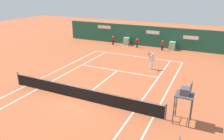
# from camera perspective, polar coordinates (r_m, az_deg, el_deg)

# --- Properties ---
(ground_plane) EXTENTS (80.00, 80.00, 0.01)m
(ground_plane) POSITION_cam_1_polar(r_m,az_deg,el_deg) (16.14, -7.13, -6.77)
(ground_plane) COLOR #B25633
(tennis_net) EXTENTS (12.10, 0.10, 1.07)m
(tennis_net) POSITION_cam_1_polar(r_m,az_deg,el_deg) (15.49, -8.35, -5.96)
(tennis_net) COLOR #4C4C51
(tennis_net) RESTS_ON ground_plane
(sponsor_back_wall) EXTENTS (25.00, 1.02, 2.76)m
(sponsor_back_wall) POSITION_cam_1_polar(r_m,az_deg,el_deg) (30.08, 9.79, 8.63)
(sponsor_back_wall) COLOR #1E5642
(sponsor_back_wall) RESTS_ON ground_plane
(umpire_chair) EXTENTS (1.00, 1.00, 2.59)m
(umpire_chair) POSITION_cam_1_polar(r_m,az_deg,el_deg) (12.95, 18.68, -6.17)
(umpire_chair) COLOR #47474C
(umpire_chair) RESTS_ON ground_plane
(player_on_baseline) EXTENTS (0.52, 0.75, 1.82)m
(player_on_baseline) POSITION_cam_1_polar(r_m,az_deg,el_deg) (21.28, 10.41, 2.65)
(player_on_baseline) COLOR white
(player_on_baseline) RESTS_ON ground_plane
(ball_kid_centre_post) EXTENTS (0.42, 0.20, 1.28)m
(ball_kid_centre_post) POSITION_cam_1_polar(r_m,az_deg,el_deg) (30.58, 0.30, 7.98)
(ball_kid_centre_post) COLOR black
(ball_kid_centre_post) RESTS_ON ground_plane
(ball_kid_left_post) EXTENTS (0.44, 0.21, 1.32)m
(ball_kid_left_post) POSITION_cam_1_polar(r_m,az_deg,el_deg) (28.40, 13.18, 6.52)
(ball_kid_left_post) COLOR black
(ball_kid_left_post) RESTS_ON ground_plane
(ball_kid_right_post) EXTENTS (0.41, 0.19, 1.24)m
(ball_kid_right_post) POSITION_cam_1_polar(r_m,az_deg,el_deg) (29.29, 6.64, 7.24)
(ball_kid_right_post) COLOR black
(ball_kid_right_post) RESTS_ON ground_plane
(tennis_ball_by_sideline) EXTENTS (0.07, 0.07, 0.07)m
(tennis_ball_by_sideline) POSITION_cam_1_polar(r_m,az_deg,el_deg) (22.05, -2.44, 1.08)
(tennis_ball_by_sideline) COLOR #CCE033
(tennis_ball_by_sideline) RESTS_ON ground_plane
(tennis_ball_near_service_line) EXTENTS (0.07, 0.07, 0.07)m
(tennis_ball_near_service_line) POSITION_cam_1_polar(r_m,az_deg,el_deg) (18.92, -0.53, -2.28)
(tennis_ball_near_service_line) COLOR #CCE033
(tennis_ball_near_service_line) RESTS_ON ground_plane
(tennis_ball_mid_court) EXTENTS (0.07, 0.07, 0.07)m
(tennis_ball_mid_court) POSITION_cam_1_polar(r_m,az_deg,el_deg) (22.60, 12.75, 1.06)
(tennis_ball_mid_court) COLOR #CCE033
(tennis_ball_mid_court) RESTS_ON ground_plane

